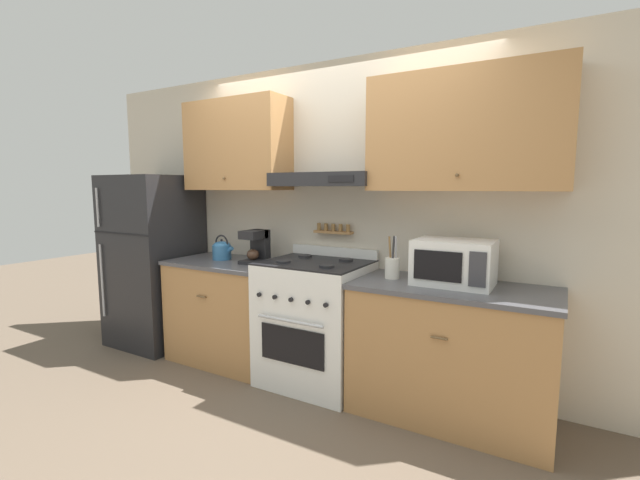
{
  "coord_description": "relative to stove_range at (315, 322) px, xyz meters",
  "views": [
    {
      "loc": [
        1.66,
        -2.47,
        1.54
      ],
      "look_at": [
        0.07,
        0.28,
        1.15
      ],
      "focal_mm": 24.0,
      "sensor_mm": 36.0,
      "label": 1
    }
  ],
  "objects": [
    {
      "name": "ground_plane",
      "position": [
        0.0,
        -0.32,
        -0.49
      ],
      "size": [
        16.0,
        16.0,
        0.0
      ],
      "primitive_type": "plane",
      "color": "brown"
    },
    {
      "name": "wall_back",
      "position": [
        0.07,
        0.3,
        1.01
      ],
      "size": [
        5.2,
        0.46,
        2.55
      ],
      "color": "beige",
      "rests_on": "ground_plane"
    },
    {
      "name": "counter_left",
      "position": [
        -0.9,
        0.01,
        -0.04
      ],
      "size": [
        1.01,
        0.67,
        0.9
      ],
      "color": "#AD7A47",
      "rests_on": "ground_plane"
    },
    {
      "name": "counter_right",
      "position": [
        1.05,
        0.01,
        -0.04
      ],
      "size": [
        1.3,
        0.67,
        0.9
      ],
      "color": "#AD7A47",
      "rests_on": "ground_plane"
    },
    {
      "name": "stove_range",
      "position": [
        0.0,
        0.0,
        0.0
      ],
      "size": [
        0.79,
        0.69,
        1.05
      ],
      "color": "white",
      "rests_on": "ground_plane"
    },
    {
      "name": "refrigerator",
      "position": [
        -1.83,
        -0.02,
        0.34
      ],
      "size": [
        0.76,
        0.72,
        1.65
      ],
      "color": "#232326",
      "rests_on": "ground_plane"
    },
    {
      "name": "tea_kettle",
      "position": [
        -0.99,
        0.04,
        0.5
      ],
      "size": [
        0.21,
        0.17,
        0.22
      ],
      "color": "teal",
      "rests_on": "counter_left"
    },
    {
      "name": "coffee_maker",
      "position": [
        -0.62,
        0.07,
        0.55
      ],
      "size": [
        0.16,
        0.25,
        0.28
      ],
      "color": "black",
      "rests_on": "counter_left"
    },
    {
      "name": "microwave",
      "position": [
        1.03,
        0.06,
        0.56
      ],
      "size": [
        0.5,
        0.37,
        0.3
      ],
      "color": "white",
      "rests_on": "counter_right"
    },
    {
      "name": "utensil_crock",
      "position": [
        0.61,
        0.04,
        0.49
      ],
      "size": [
        0.1,
        0.1,
        0.3
      ],
      "color": "silver",
      "rests_on": "counter_right"
    }
  ]
}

